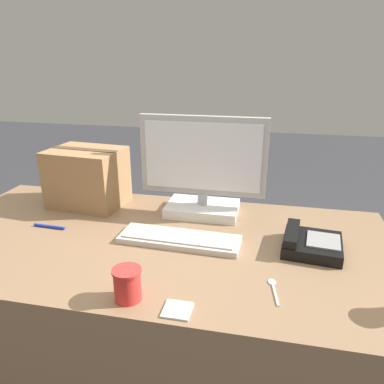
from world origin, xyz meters
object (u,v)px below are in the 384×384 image
Objects in this scene: keyboard at (180,238)px; paper_cup_left at (127,284)px; pen_marker at (49,227)px; cardboard_box at (87,177)px; monitor at (203,173)px; spoon at (273,287)px; desk_phone at (310,243)px; sticky_note_pad at (177,310)px.

keyboard is 0.38m from paper_cup_left.
cardboard_box is at bearing 84.05° from pen_marker.
spoon is at bearing -58.19° from monitor.
desk_phone is (0.47, 0.04, 0.01)m from keyboard.
monitor is 0.33m from keyboard.
keyboard is 5.87× the size of sticky_note_pad.
spoon is (0.35, -0.23, -0.01)m from keyboard.
sticky_note_pad is (0.60, -0.67, -0.13)m from cardboard_box.
keyboard is at bearing 80.53° from paper_cup_left.
desk_phone is at bearing 4.67° from pen_marker.
paper_cup_left is 0.79m from cardboard_box.
desk_phone is 1.02m from pen_marker.
spoon is at bearing -11.57° from pen_marker.
sticky_note_pad is at bearing 113.72° from spoon.
keyboard reaches higher than sticky_note_pad.
pen_marker is at bearing 66.29° from spoon.
monitor is 5.48× the size of paper_cup_left.
monitor is at bearing 85.24° from keyboard.
monitor reaches higher than desk_phone.
desk_phone is 1.01m from cardboard_box.
spoon is at bearing -30.58° from cardboard_box.
spoon is at bearing -109.09° from desk_phone.
cardboard_box is (-0.98, 0.24, 0.10)m from desk_phone.
cardboard_box is (-0.85, 0.50, 0.13)m from spoon.
sticky_note_pad is at bearing -125.28° from desk_phone.
paper_cup_left is at bearing -136.31° from desk_phone.
sticky_note_pad is (-0.26, -0.17, 0.00)m from spoon.
monitor is 2.35× the size of desk_phone.
monitor is at bearing 81.60° from paper_cup_left.
paper_cup_left is 1.26× the size of sticky_note_pad.
paper_cup_left is 0.62m from pen_marker.
paper_cup_left is 0.72× the size of spoon.
cardboard_box reaches higher than desk_phone.
desk_phone is 2.33× the size of paper_cup_left.
sticky_note_pad is (0.15, -0.02, -0.05)m from paper_cup_left.
keyboard is at bearing -169.14° from desk_phone.
keyboard is at bearing 47.72° from spoon.
sticky_note_pad is (0.64, -0.40, -0.00)m from pen_marker.
monitor is 3.87× the size of pen_marker.
desk_phone is 0.67m from paper_cup_left.
monitor is at bearing 0.21° from cardboard_box.
cardboard_box is at bearing 124.32° from paper_cup_left.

